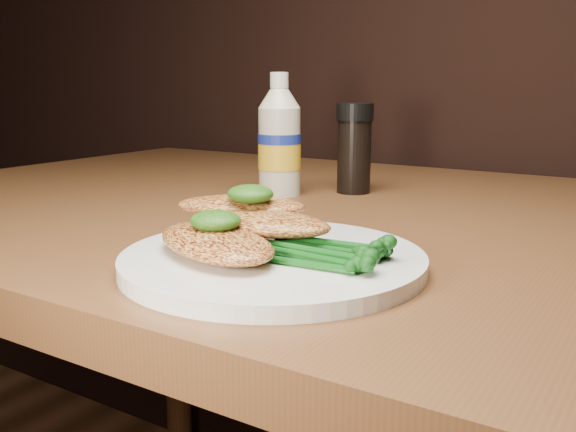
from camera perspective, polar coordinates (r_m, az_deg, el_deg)
The scene contains 9 objects.
plate at distance 0.52m, azimuth -1.35°, elevation -4.00°, with size 0.25×0.25×0.01m, color white.
chicken_front at distance 0.51m, azimuth -6.48°, elevation -2.34°, with size 0.13×0.07×0.02m, color #DF9546.
chicken_mid at distance 0.54m, azimuth -2.54°, elevation -0.56°, with size 0.13×0.06×0.02m, color #DF9546.
chicken_back at distance 0.57m, azimuth -4.23°, elevation 0.91°, with size 0.12×0.06×0.02m, color #DF9546.
pesto_front at distance 0.51m, azimuth -6.51°, elevation -0.41°, with size 0.04×0.04×0.02m, color black.
pesto_back at distance 0.55m, azimuth -3.39°, elevation 1.99°, with size 0.04×0.04×0.02m, color black.
broccolini_bundle at distance 0.50m, azimuth 2.95°, elevation -2.82°, with size 0.12×0.09×0.02m, color #115015, non-canonical shape.
mayo_bottle at distance 0.83m, azimuth -0.77°, elevation 7.29°, with size 0.06×0.06×0.16m, color beige, non-canonical shape.
pepper_grinder at distance 0.86m, azimuth 5.94°, elevation 6.03°, with size 0.05×0.05×0.12m, color black, non-canonical shape.
Camera 1 is at (0.40, 0.39, 0.90)m, focal length 39.76 mm.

